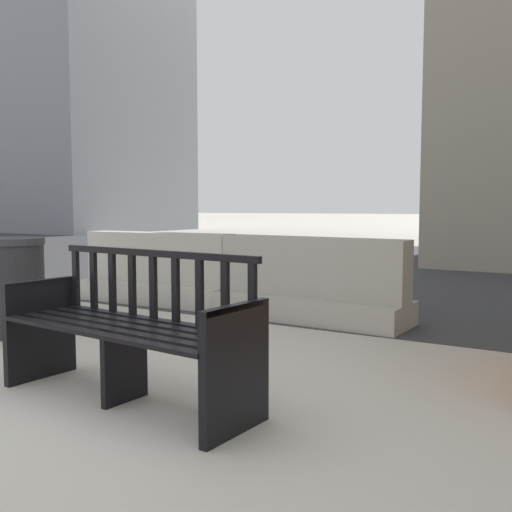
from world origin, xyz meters
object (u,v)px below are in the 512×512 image
street_bench (127,334)px  trash_bin (14,286)px  jersey_barrier_left (158,274)px  jersey_barrier_centre (311,287)px

street_bench → trash_bin: size_ratio=1.98×
street_bench → jersey_barrier_left: size_ratio=0.85×
street_bench → jersey_barrier_centre: (-0.12, 2.76, -0.06)m
street_bench → jersey_barrier_left: bearing=127.7°
street_bench → jersey_barrier_centre: bearing=92.6°
street_bench → trash_bin: bearing=159.6°
trash_bin → jersey_barrier_left: bearing=92.1°
jersey_barrier_centre → trash_bin: (-1.98, -1.98, 0.10)m
jersey_barrier_centre → jersey_barrier_left: size_ratio=1.00×
trash_bin → street_bench: bearing=-20.4°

